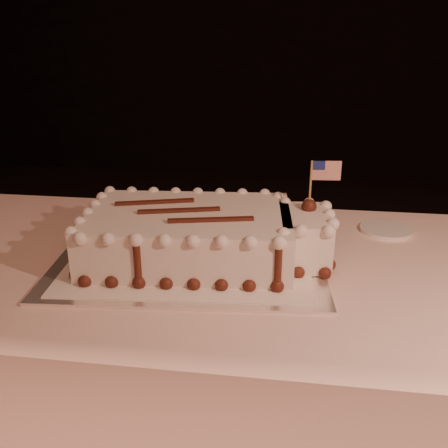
# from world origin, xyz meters

# --- Properties ---
(banquet_table) EXTENTS (2.40, 0.80, 0.75)m
(banquet_table) POSITION_xyz_m (0.00, 0.60, 0.38)
(banquet_table) COLOR #FFD3C5
(banquet_table) RESTS_ON ground
(cake_board) EXTENTS (0.64, 0.50, 0.01)m
(cake_board) POSITION_xyz_m (-0.08, 0.60, 0.75)
(cake_board) COLOR white
(cake_board) RESTS_ON banquet_table
(doily) EXTENTS (0.58, 0.46, 0.00)m
(doily) POSITION_xyz_m (-0.08, 0.60, 0.76)
(doily) COLOR white
(doily) RESTS_ON cake_board
(sheet_cake) EXTENTS (0.58, 0.36, 0.23)m
(sheet_cake) POSITION_xyz_m (-0.05, 0.60, 0.81)
(sheet_cake) COLOR white
(sheet_cake) RESTS_ON doily
(side_plate) EXTENTS (0.14, 0.14, 0.01)m
(side_plate) POSITION_xyz_m (0.40, 0.84, 0.76)
(side_plate) COLOR white
(side_plate) RESTS_ON banquet_table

